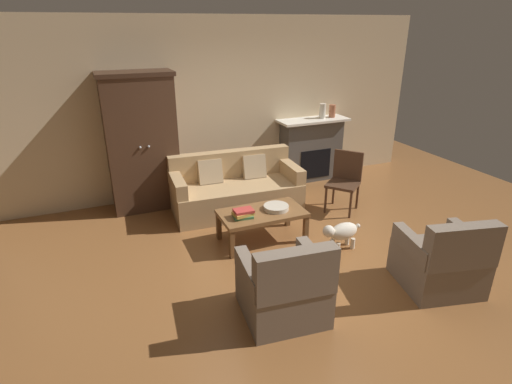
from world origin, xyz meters
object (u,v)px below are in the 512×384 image
at_px(book_stack, 243,214).
at_px(dog, 342,232).
at_px(couch, 236,190).
at_px(coffee_table, 262,215).
at_px(armchair_near_right, 441,262).
at_px(fruit_bowl, 276,207).
at_px(armoire, 142,143).
at_px(armchair_near_left, 284,289).
at_px(side_chair_wooden, 345,177).
at_px(mantel_vase_terracotta, 332,111).
at_px(fireplace, 311,149).
at_px(mantel_vase_cream, 323,111).

height_order(book_stack, dog, book_stack).
relative_size(couch, coffee_table, 1.78).
bearing_deg(armchair_near_right, fruit_bowl, 124.48).
bearing_deg(armoire, fruit_bowl, -50.50).
height_order(armoire, book_stack, armoire).
height_order(fruit_bowl, book_stack, book_stack).
relative_size(couch, armchair_near_left, 2.23).
bearing_deg(armoire, dog, -48.50).
distance_m(armoire, armchair_near_right, 4.31).
height_order(book_stack, side_chair_wooden, side_chair_wooden).
distance_m(mantel_vase_terracotta, armchair_near_left, 4.20).
relative_size(armchair_near_right, side_chair_wooden, 1.02).
height_order(couch, fruit_bowl, couch).
bearing_deg(armoire, mantel_vase_terracotta, 1.03).
xyz_separation_m(book_stack, dog, (1.11, -0.54, -0.23)).
xyz_separation_m(fireplace, dog, (-0.91, -2.38, -0.32)).
height_order(mantel_vase_terracotta, side_chair_wooden, mantel_vase_terracotta).
xyz_separation_m(mantel_vase_cream, armchair_near_right, (-0.56, -3.45, -0.93)).
xyz_separation_m(mantel_vase_cream, side_chair_wooden, (-0.36, -1.32, -0.74)).
distance_m(couch, armchair_near_right, 3.05).
height_order(coffee_table, book_stack, book_stack).
height_order(couch, mantel_vase_cream, mantel_vase_cream).
bearing_deg(side_chair_wooden, armchair_near_right, -95.58).
distance_m(mantel_vase_cream, armchair_near_left, 4.09).
bearing_deg(fireplace, dog, -110.89).
relative_size(armchair_near_left, dog, 1.54).
xyz_separation_m(armchair_near_left, armchair_near_right, (1.76, -0.22, 0.00)).
bearing_deg(fireplace, side_chair_wooden, -97.50).
xyz_separation_m(book_stack, armchair_near_right, (1.64, -1.63, -0.16)).
height_order(coffee_table, side_chair_wooden, side_chair_wooden).
bearing_deg(fireplace, coffee_table, -134.28).
bearing_deg(couch, armchair_near_left, -99.56).
bearing_deg(dog, armchair_near_left, -144.95).
xyz_separation_m(fireplace, mantel_vase_cream, (0.18, -0.02, 0.68)).
bearing_deg(armchair_near_left, mantel_vase_terracotta, 52.02).
bearing_deg(dog, fireplace, 69.11).
relative_size(mantel_vase_cream, mantel_vase_terracotta, 1.15).
distance_m(coffee_table, side_chair_wooden, 1.63).
distance_m(coffee_table, mantel_vase_cream, 2.75).
distance_m(mantel_vase_cream, dog, 2.79).
distance_m(fruit_bowl, armchair_near_left, 1.58).
relative_size(coffee_table, mantel_vase_cream, 4.32).
xyz_separation_m(side_chair_wooden, dog, (-0.73, -1.04, -0.27)).
bearing_deg(fruit_bowl, book_stack, -173.43).
relative_size(couch, mantel_vase_cream, 7.70).
height_order(book_stack, mantel_vase_cream, mantel_vase_cream).
bearing_deg(couch, mantel_vase_terracotta, 18.63).
bearing_deg(armoire, coffee_table, -54.58).
xyz_separation_m(armoire, couch, (1.23, -0.65, -0.71)).
height_order(fruit_bowl, mantel_vase_terracotta, mantel_vase_terracotta).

